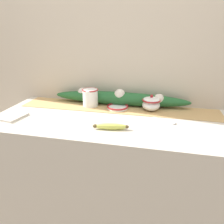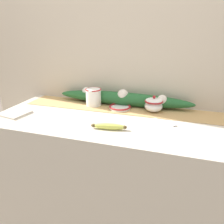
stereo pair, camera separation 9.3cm
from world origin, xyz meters
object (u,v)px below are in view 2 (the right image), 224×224
(cream_pitcher, at_px, (94,96))
(spoon, at_px, (171,124))
(sugar_bowl, at_px, (154,104))
(banana, at_px, (109,126))
(small_dish, at_px, (120,107))
(napkin_stack, at_px, (15,113))

(cream_pitcher, xyz_separation_m, spoon, (0.52, -0.17, -0.06))
(sugar_bowl, xyz_separation_m, spoon, (0.12, -0.17, -0.04))
(sugar_bowl, distance_m, banana, 0.38)
(cream_pitcher, distance_m, spoon, 0.56)
(banana, bearing_deg, sugar_bowl, 60.57)
(cream_pitcher, height_order, small_dish, cream_pitcher)
(cream_pitcher, xyz_separation_m, small_dish, (0.19, -0.02, -0.05))
(banana, distance_m, spoon, 0.35)
(small_dish, distance_m, napkin_stack, 0.66)
(spoon, bearing_deg, sugar_bowl, 158.74)
(cream_pitcher, bearing_deg, spoon, -18.22)
(banana, bearing_deg, small_dish, 94.41)
(cream_pitcher, distance_m, sugar_bowl, 0.40)
(sugar_bowl, distance_m, spoon, 0.21)
(banana, relative_size, napkin_stack, 1.29)
(small_dish, bearing_deg, sugar_bowl, 4.25)
(napkin_stack, bearing_deg, spoon, 7.69)
(small_dish, relative_size, napkin_stack, 0.96)
(small_dish, bearing_deg, cream_pitcher, 174.90)
(sugar_bowl, height_order, small_dish, sugar_bowl)
(napkin_stack, bearing_deg, banana, -3.36)
(cream_pitcher, bearing_deg, banana, -57.00)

